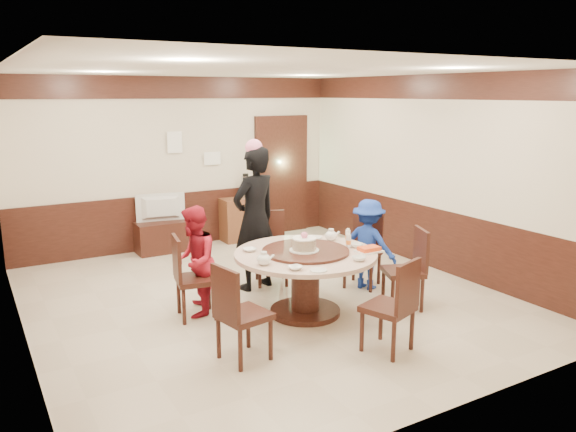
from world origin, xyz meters
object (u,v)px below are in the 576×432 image
banquet_table (305,270)px  birthday_cake (304,244)px  person_standing (255,219)px  person_red (194,261)px  person_blue (368,244)px  side_cabinet (244,219)px  shrimp_platter (369,250)px  tv_stand (163,237)px  television (161,208)px  thermos (246,187)px

banquet_table → birthday_cake: (-0.03, -0.02, 0.32)m
person_standing → person_red: bearing=9.3°
person_blue → banquet_table: bearing=80.2°
person_red → birthday_cake: (1.08, -0.67, 0.21)m
person_standing → side_cabinet: (0.97, 2.34, -0.57)m
shrimp_platter → birthday_cake: bearing=153.1°
person_blue → tv_stand: (-1.80, 3.07, -0.35)m
shrimp_platter → side_cabinet: size_ratio=0.38×
tv_stand → television: (0.00, 0.00, 0.48)m
birthday_cake → banquet_table: bearing=36.1°
tv_stand → television: bearing=0.0°
tv_stand → banquet_table: bearing=-79.9°
banquet_table → shrimp_platter: (0.64, -0.36, 0.24)m
person_blue → thermos: size_ratio=3.14×
shrimp_platter → tv_stand: 4.01m
person_red → thermos: size_ratio=3.38×
person_standing → shrimp_platter: bearing=101.3°
person_red → shrimp_platter: (1.74, -1.01, 0.14)m
thermos → shrimp_platter: bearing=-94.3°
banquet_table → person_standing: bearing=94.7°
person_blue → shrimp_platter: 0.92m
person_standing → shrimp_platter: (0.73, -1.47, -0.16)m
side_cabinet → person_standing: bearing=-112.4°
television → shrimp_platter: bearing=116.8°
person_standing → thermos: (1.01, 2.34, -0.00)m
shrimp_platter → television: bearing=108.2°
birthday_cake → person_blue: bearing=16.9°
birthday_cake → side_cabinet: bearing=75.3°
banquet_table → person_blue: (1.19, 0.35, 0.06)m
person_blue → television: bearing=4.3°
banquet_table → side_cabinet: bearing=75.7°
birthday_cake → television: (-0.57, 3.44, -0.13)m
person_standing → side_cabinet: person_standing is taller
person_standing → person_red: person_standing is taller
person_blue → thermos: bearing=-21.1°
birthday_cake → thermos: bearing=74.6°
television → side_cabinet: (1.48, 0.03, -0.35)m
television → side_cabinet: television is taller
tv_stand → television: 0.48m
television → thermos: thermos is taller
person_standing → side_cabinet: size_ratio=2.35×
shrimp_platter → television: television is taller
side_cabinet → person_blue: bearing=-84.2°
person_red → birthday_cake: 1.28m
person_standing → side_cabinet: bearing=-127.4°
person_blue → tv_stand: bearing=4.3°
person_blue → shrimp_platter: bearing=116.0°
side_cabinet → shrimp_platter: bearing=-93.6°
person_red → television: 2.82m
person_red → shrimp_platter: size_ratio=4.28×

